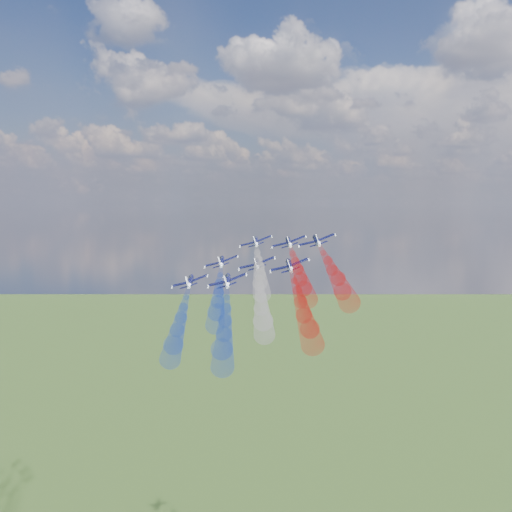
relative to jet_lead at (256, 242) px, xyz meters
The scene contains 16 objects.
jet_lead is the anchor object (origin of this frame).
trail_lead 26.96m from the jet_lead, 55.76° to the right, with size 4.17×42.88×4.17m, color white, non-canonical shape.
jet_inner_left 13.82m from the jet_lead, 104.61° to the right, with size 10.01×12.51×3.34m, color black, non-canonical shape.
trail_inner_left 37.62m from the jet_lead, 71.23° to the right, with size 4.17×42.88×4.17m, color blue, non-canonical shape.
jet_inner_right 13.97m from the jet_lead, 17.43° to the right, with size 10.01×12.51×3.34m, color black, non-canonical shape.
trail_inner_right 38.72m from the jet_lead, 42.76° to the right, with size 4.17×42.88×4.17m, color red, non-canonical shape.
jet_outer_left 27.95m from the jet_lead, 97.01° to the right, with size 10.01×12.51×3.34m, color black, non-canonical shape.
trail_outer_left 51.47m from the jet_lead, 76.34° to the right, with size 4.17×42.88×4.17m, color blue, non-canonical shape.
jet_center_third 20.92m from the jet_lead, 56.50° to the right, with size 10.01×12.51×3.34m, color black, non-canonical shape.
trail_center_third 47.88m from the jet_lead, 56.08° to the right, with size 4.17×42.88×4.17m, color white, non-canonical shape.
jet_outer_right 26.43m from the jet_lead, 21.28° to the right, with size 10.01×12.51×3.34m, color black, non-canonical shape.
trail_outer_right 50.65m from the jet_lead, 38.58° to the right, with size 4.17×42.88×4.17m, color red, non-canonical shape.
jet_rear_left 32.86m from the jet_lead, 69.51° to the right, with size 10.01×12.51×3.34m, color black, non-canonical shape.
trail_rear_left 59.40m from the jet_lead, 63.28° to the right, with size 4.17×42.88×4.17m, color blue, non-canonical shape.
jet_rear_right 32.27m from the jet_lead, 42.71° to the right, with size 10.01×12.51×3.34m, color black, non-canonical shape.
trail_rear_right 58.84m from the jet_lead, 48.62° to the right, with size 4.17×42.88×4.17m, color red, non-canonical shape.
Camera 1 is at (97.24, -119.55, 147.02)m, focal length 43.28 mm.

